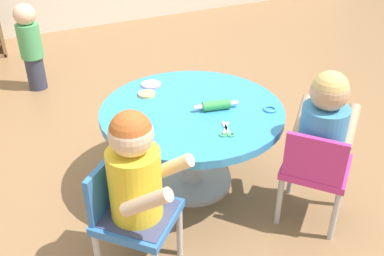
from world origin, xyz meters
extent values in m
plane|color=olive|center=(0.00, 0.00, 0.00)|extent=(10.00, 10.00, 0.00)
cylinder|color=silver|center=(0.00, 0.00, 0.01)|extent=(0.44, 0.44, 0.03)
cylinder|color=silver|center=(0.00, 0.00, 0.22)|extent=(0.12, 0.12, 0.43)
cylinder|color=#338CD1|center=(0.00, 0.00, 0.45)|extent=(0.94, 0.94, 0.04)
cylinder|color=#B7B7BC|center=(-0.29, -0.45, 0.14)|extent=(0.03, 0.03, 0.28)
cylinder|color=#B7B7BC|center=(-0.47, -0.26, 0.14)|extent=(0.03, 0.03, 0.28)
cube|color=blue|center=(-0.47, -0.45, 0.30)|extent=(0.42, 0.42, 0.04)
cube|color=blue|center=(-0.57, -0.35, 0.43)|extent=(0.21, 0.20, 0.22)
cube|color=#3F4772|center=(-0.47, -0.45, 0.30)|extent=(0.38, 0.38, 0.04)
cylinder|color=yellow|center=(-0.47, -0.45, 0.47)|extent=(0.21, 0.21, 0.30)
sphere|color=beige|center=(-0.47, -0.45, 0.70)|extent=(0.17, 0.17, 0.17)
sphere|color=#B25926|center=(-0.47, -0.45, 0.71)|extent=(0.16, 0.16, 0.16)
cylinder|color=beige|center=(-0.48, -0.59, 0.49)|extent=(0.19, 0.19, 0.17)
cylinder|color=beige|center=(-0.32, -0.44, 0.49)|extent=(0.19, 0.19, 0.17)
cylinder|color=#B7B7BC|center=(0.59, -0.52, 0.14)|extent=(0.03, 0.03, 0.28)
cylinder|color=#B7B7BC|center=(0.43, -0.32, 0.14)|extent=(0.03, 0.03, 0.28)
cylinder|color=#B7B7BC|center=(0.39, -0.69, 0.14)|extent=(0.03, 0.03, 0.28)
cylinder|color=#B7B7BC|center=(0.23, -0.48, 0.14)|extent=(0.03, 0.03, 0.28)
cube|color=#CC338C|center=(0.41, -0.50, 0.30)|extent=(0.42, 0.42, 0.04)
cube|color=#CC338C|center=(0.31, -0.59, 0.43)|extent=(0.19, 0.22, 0.22)
cube|color=#3F4772|center=(0.41, -0.50, 0.30)|extent=(0.38, 0.38, 0.04)
cylinder|color=#3F8CCC|center=(0.41, -0.50, 0.47)|extent=(0.21, 0.21, 0.30)
sphere|color=tan|center=(0.41, -0.50, 0.70)|extent=(0.17, 0.17, 0.17)
sphere|color=tan|center=(0.41, -0.50, 0.71)|extent=(0.16, 0.16, 0.16)
cylinder|color=tan|center=(0.56, -0.52, 0.49)|extent=(0.20, 0.18, 0.17)
cylinder|color=tan|center=(0.42, -0.35, 0.49)|extent=(0.20, 0.18, 0.17)
cylinder|color=#33384C|center=(-0.55, 1.62, 0.13)|extent=(0.14, 0.14, 0.26)
cylinder|color=#4CA566|center=(-0.55, 1.62, 0.39)|extent=(0.17, 0.17, 0.26)
sphere|color=beige|center=(-0.55, 1.62, 0.59)|extent=(0.16, 0.16, 0.16)
cylinder|color=green|center=(0.10, -0.07, 0.50)|extent=(0.15, 0.08, 0.05)
cylinder|color=white|center=(0.01, -0.05, 0.50)|extent=(0.05, 0.03, 0.02)
cylinder|color=white|center=(0.19, -0.09, 0.50)|extent=(0.05, 0.03, 0.02)
cube|color=silver|center=(0.05, -0.25, 0.47)|extent=(0.04, 0.11, 0.01)
cube|color=silver|center=(0.05, -0.25, 0.47)|extent=(0.08, 0.10, 0.01)
torus|color=green|center=(0.04, -0.31, 0.47)|extent=(0.05, 0.05, 0.01)
torus|color=green|center=(0.01, -0.29, 0.47)|extent=(0.05, 0.05, 0.01)
cylinder|color=#F2CC72|center=(-0.15, 0.24, 0.48)|extent=(0.09, 0.09, 0.02)
cylinder|color=#CC99E5|center=(-0.08, 0.34, 0.48)|extent=(0.11, 0.11, 0.01)
torus|color=#3F99D8|center=(0.34, -0.19, 0.48)|extent=(0.07, 0.07, 0.01)
torus|color=#D83FA5|center=(0.06, -0.02, 0.48)|extent=(0.05, 0.05, 0.01)
camera|label=1|loc=(-0.88, -1.75, 1.54)|focal=41.06mm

